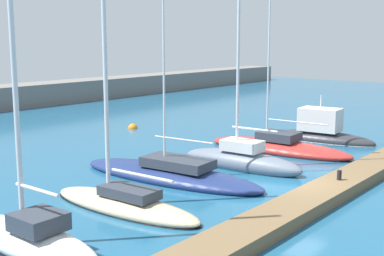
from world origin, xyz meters
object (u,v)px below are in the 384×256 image
object	(u,v)px
sailboat_sand_second	(124,202)
sailboat_navy_third	(170,173)
dock_bollard	(339,175)
sailboat_red_fifth	(279,146)
motorboat_charcoal_sixth	(321,133)
mooring_buoy_orange	(133,128)
sailboat_slate_fourth	(241,159)
sailboat_white_nearest	(30,235)

from	to	relation	value
sailboat_sand_second	sailboat_navy_third	world-z (taller)	sailboat_navy_third
sailboat_navy_third	dock_bollard	bearing A→B (deg)	-161.14
sailboat_red_fifth	motorboat_charcoal_sixth	distance (m)	4.58
mooring_buoy_orange	dock_bollard	bearing A→B (deg)	-107.00
sailboat_slate_fourth	sailboat_sand_second	bearing A→B (deg)	88.01
mooring_buoy_orange	dock_bollard	distance (m)	19.59
sailboat_sand_second	sailboat_slate_fourth	xyz separation A→B (m)	(8.43, 0.10, 0.21)
sailboat_white_nearest	sailboat_sand_second	world-z (taller)	sailboat_white_nearest
motorboat_charcoal_sixth	mooring_buoy_orange	distance (m)	13.82
sailboat_sand_second	sailboat_navy_third	xyz separation A→B (m)	(4.56, 1.63, -0.01)
sailboat_slate_fourth	sailboat_red_fifth	size ratio (longest dim) A/B	0.66
sailboat_navy_third	mooring_buoy_orange	world-z (taller)	sailboat_navy_third
sailboat_slate_fourth	sailboat_red_fifth	distance (m)	4.96
sailboat_white_nearest	dock_bollard	size ratio (longest dim) A/B	31.94
sailboat_white_nearest	dock_bollard	world-z (taller)	sailboat_white_nearest
sailboat_navy_third	motorboat_charcoal_sixth	bearing A→B (deg)	-101.69
sailboat_white_nearest	sailboat_red_fifth	bearing A→B (deg)	-86.80
sailboat_slate_fourth	motorboat_charcoal_sixth	distance (m)	9.46
sailboat_slate_fourth	dock_bollard	bearing A→B (deg)	170.49
motorboat_charcoal_sixth	dock_bollard	size ratio (longest dim) A/B	16.30
sailboat_sand_second	dock_bollard	bearing A→B (deg)	-128.11
sailboat_sand_second	sailboat_slate_fourth	distance (m)	8.43
sailboat_slate_fourth	sailboat_red_fifth	bearing A→B (deg)	-85.87
mooring_buoy_orange	sailboat_red_fifth	bearing A→B (deg)	-90.57
motorboat_charcoal_sixth	dock_bollard	world-z (taller)	motorboat_charcoal_sixth
sailboat_slate_fourth	dock_bollard	world-z (taller)	sailboat_slate_fourth
sailboat_navy_third	sailboat_red_fifth	distance (m)	8.84
sailboat_slate_fourth	motorboat_charcoal_sixth	bearing A→B (deg)	-92.69
sailboat_navy_third	dock_bollard	distance (m)	7.86
motorboat_charcoal_sixth	dock_bollard	distance (m)	11.60
motorboat_charcoal_sixth	sailboat_slate_fourth	bearing A→B (deg)	84.68
dock_bollard	sailboat_red_fifth	bearing A→B (deg)	48.01
sailboat_sand_second	dock_bollard	world-z (taller)	sailboat_sand_second
sailboat_slate_fourth	motorboat_charcoal_sixth	xyz separation A→B (m)	(9.46, -0.01, 0.02)
sailboat_white_nearest	sailboat_slate_fourth	xyz separation A→B (m)	(13.04, 0.55, 0.05)
sailboat_white_nearest	sailboat_slate_fourth	size ratio (longest dim) A/B	1.07
sailboat_white_nearest	sailboat_slate_fourth	bearing A→B (deg)	-88.00
sailboat_red_fifth	dock_bollard	size ratio (longest dim) A/B	45.11
sailboat_navy_third	motorboat_charcoal_sixth	world-z (taller)	sailboat_navy_third
sailboat_red_fifth	sailboat_sand_second	bearing A→B (deg)	90.43
sailboat_navy_third	sailboat_red_fifth	world-z (taller)	sailboat_navy_third
sailboat_red_fifth	motorboat_charcoal_sixth	bearing A→B (deg)	-99.94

